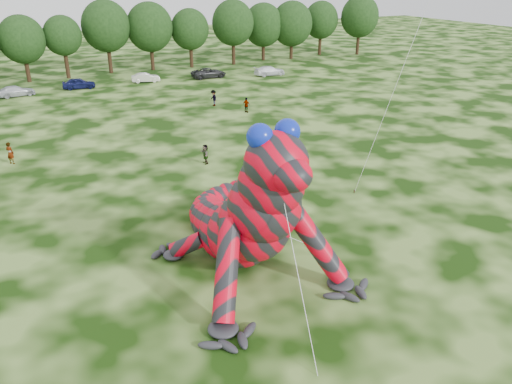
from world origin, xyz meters
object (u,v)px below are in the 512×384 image
object	(u,v)px
tree_12	(190,38)
tree_13	(233,32)
spectator_2	(214,98)
tree_8	(24,49)
car_3	(16,91)
tree_14	(263,32)
tree_9	(64,47)
inflatable_gecko	(229,183)
car_5	(146,78)
spectator_3	(246,105)
tree_11	(150,36)
tree_17	(359,25)
spectator_5	(205,154)
car_4	(79,83)
tree_15	(292,30)
spectator_0	(10,153)
car_6	(209,73)
tree_10	(107,37)
tree_16	(321,28)
car_7	(270,71)

from	to	relation	value
tree_12	tree_13	distance (m)	7.17
tree_13	spectator_2	world-z (taller)	tree_13
tree_8	car_3	distance (m)	9.75
tree_14	tree_9	bearing A→B (deg)	-177.57
inflatable_gecko	spectator_2	size ratio (longest dim) A/B	9.50
car_5	spectator_3	xyz separation A→B (m)	(5.55, -20.80, 0.18)
tree_11	car_5	xyz separation A→B (m)	(-3.49, -8.78, -4.40)
tree_17	spectator_5	xyz separation A→B (m)	(-45.85, -40.75, -4.36)
car_3	car_4	world-z (taller)	car_4
tree_15	spectator_0	xyz separation A→B (m)	(-46.38, -34.96, -3.91)
inflatable_gecko	tree_11	size ratio (longest dim) A/B	1.71
tree_9	tree_14	world-z (taller)	tree_14
tree_12	car_3	distance (m)	28.22
tree_9	car_6	bearing A→B (deg)	-26.22
tree_11	spectator_3	distance (m)	29.95
spectator_5	spectator_3	distance (m)	16.01
tree_13	car_5	xyz separation A→B (m)	(-16.84, -7.71, -4.43)
tree_10	tree_11	distance (m)	6.40
tree_8	tree_13	world-z (taller)	tree_13
tree_9	tree_10	world-z (taller)	tree_10
tree_16	spectator_0	xyz separation A→B (m)	(-53.36, -36.56, -3.78)
tree_17	car_3	distance (m)	59.01
tree_8	car_7	size ratio (longest dim) A/B	1.91
tree_12	car_3	bearing A→B (deg)	-160.19
tree_13	car_6	bearing A→B (deg)	-131.99
car_4	spectator_0	distance (m)	28.00
tree_11	tree_13	xyz separation A→B (m)	(13.35, -1.07, 0.03)
tree_13	car_7	bearing A→B (deg)	-85.70
car_7	inflatable_gecko	bearing A→B (deg)	149.55
tree_8	inflatable_gecko	bearing A→B (deg)	-83.45
tree_14	spectator_3	world-z (taller)	tree_14
tree_15	tree_17	bearing A→B (deg)	-4.70
tree_9	car_7	size ratio (longest dim) A/B	1.86
spectator_3	tree_16	bearing A→B (deg)	-73.59
inflatable_gecko	tree_16	xyz separation A→B (m)	(43.35, 57.42, 0.37)
tree_17	tree_11	bearing A→B (deg)	177.70
spectator_0	car_4	bearing A→B (deg)	-64.99
tree_9	tree_15	size ratio (longest dim) A/B	0.90
car_3	car_6	size ratio (longest dim) A/B	0.88
tree_13	tree_16	world-z (taller)	tree_13
spectator_5	car_7	bearing A→B (deg)	148.68
tree_16	car_6	world-z (taller)	tree_16
tree_16	spectator_0	bearing A→B (deg)	-145.58
tree_11	tree_13	distance (m)	13.39
tree_14	car_6	bearing A→B (deg)	-143.94
car_7	spectator_2	xyz separation A→B (m)	(-14.22, -13.10, 0.23)
tree_17	spectator_3	xyz separation A→B (m)	(-36.11, -28.04, -4.33)
spectator_3	spectator_2	world-z (taller)	spectator_2
tree_13	car_5	world-z (taller)	tree_13
car_5	car_6	xyz separation A→B (m)	(8.97, -1.03, 0.07)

